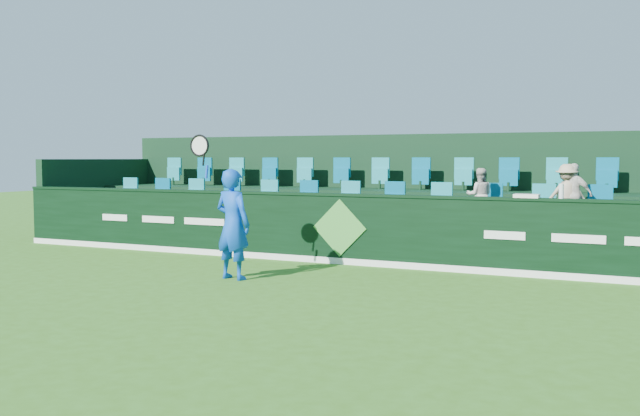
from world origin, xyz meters
The scene contains 13 objects.
ground centered at (0.00, 0.00, 0.00)m, with size 60.00×60.00×0.00m, color #356718.
sponsor_hoarding centered at (0.00, 4.00, 0.67)m, with size 16.00×0.25×1.35m.
stand_tier_front centered at (0.00, 5.10, 0.40)m, with size 16.00×2.00×0.80m, color black.
stand_tier_back centered at (0.00, 7.00, 0.65)m, with size 16.00×1.80×1.30m, color black.
stand_rear centered at (0.00, 7.44, 1.22)m, with size 16.00×4.10×2.60m.
seat_row_front centered at (0.00, 5.50, 1.10)m, with size 13.50×0.50×0.60m, color teal.
seat_row_back centered at (0.00, 7.30, 1.60)m, with size 13.50×0.50×0.60m, color teal.
tennis_player centered at (-0.94, 1.59, 0.94)m, with size 1.16×0.54×2.44m.
spectator_left centered at (2.38, 5.12, 1.32)m, with size 0.50×0.39×1.04m, color beige.
spectator_middle centered at (4.09, 5.12, 1.37)m, with size 0.66×0.28×1.13m, color silver.
spectator_right centered at (3.97, 5.12, 1.36)m, with size 0.72×0.42×1.12m, color tan.
towel centered at (3.44, 4.00, 1.38)m, with size 0.41×0.27×0.06m, color silver.
drinks_bottle centered at (4.00, 4.00, 1.47)m, with size 0.08×0.08×0.25m, color white.
Camera 1 is at (5.47, -8.46, 2.02)m, focal length 40.00 mm.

